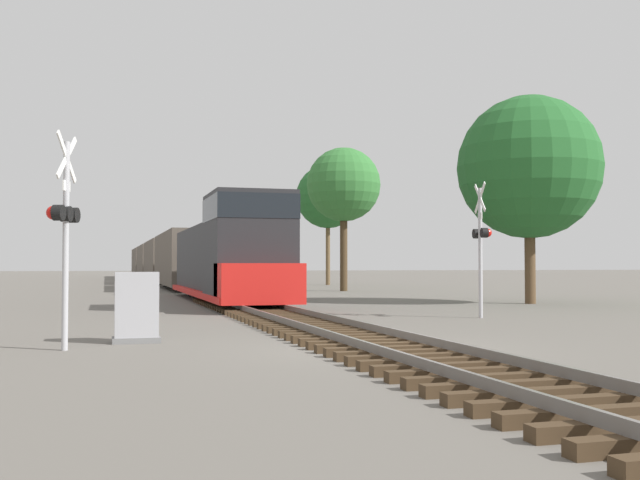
{
  "coord_description": "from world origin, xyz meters",
  "views": [
    {
      "loc": [
        -5.04,
        -13.56,
        1.62
      ],
      "look_at": [
        0.9,
        7.04,
        2.34
      ],
      "focal_mm": 42.0,
      "sensor_mm": 36.0,
      "label": 1
    }
  ],
  "objects": [
    {
      "name": "crossing_signal_far",
      "position": [
        6.09,
        7.14,
        2.42
      ],
      "size": [
        0.44,
        1.01,
        4.16
      ],
      "rotation": [
        0.0,
        0.0,
        1.43
      ],
      "color": "#B7B7BC",
      "rests_on": "ground"
    },
    {
      "name": "rail_track_bed",
      "position": [
        0.0,
        -0.0,
        0.14
      ],
      "size": [
        2.6,
        160.0,
        0.31
      ],
      "color": "#42301E",
      "rests_on": "ground"
    },
    {
      "name": "relay_cabinet",
      "position": [
        -4.38,
        2.57,
        0.73
      ],
      "size": [
        0.98,
        0.59,
        1.48
      ],
      "color": "slate",
      "rests_on": "ground"
    },
    {
      "name": "crossing_signal_near",
      "position": [
        -5.78,
        1.5,
        2.45
      ],
      "size": [
        0.59,
        1.0,
        4.15
      ],
      "rotation": [
        0.0,
        0.0,
        -1.91
      ],
      "color": "#B7B7BC",
      "rests_on": "ground"
    },
    {
      "name": "tree_deep_background",
      "position": [
        12.45,
        44.75,
        7.2
      ],
      "size": [
        5.2,
        5.2,
        9.82
      ],
      "color": "brown",
      "rests_on": "ground"
    },
    {
      "name": "ground_plane",
      "position": [
        0.0,
        0.0,
        0.0
      ],
      "size": [
        400.0,
        400.0,
        0.0
      ],
      "primitive_type": "plane",
      "color": "#666059"
    },
    {
      "name": "tree_mid_background",
      "position": [
        9.31,
        30.84,
        6.62
      ],
      "size": [
        4.63,
        4.63,
        8.98
      ],
      "color": "#473521",
      "rests_on": "ground"
    },
    {
      "name": "tree_far_right",
      "position": [
        12.15,
        14.16,
        5.74
      ],
      "size": [
        6.04,
        6.04,
        8.77
      ],
      "color": "brown",
      "rests_on": "ground"
    },
    {
      "name": "freight_train",
      "position": [
        0.0,
        52.96,
        1.95
      ],
      "size": [
        2.9,
        85.41,
        4.24
      ],
      "color": "#232326",
      "rests_on": "ground"
    }
  ]
}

